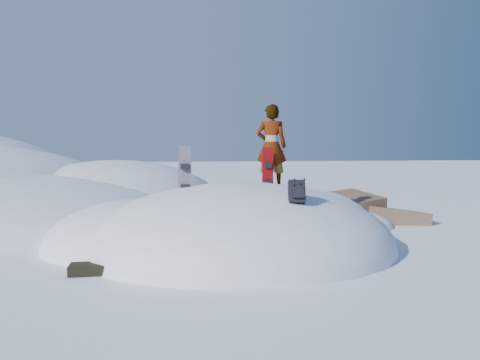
{
  "coord_description": "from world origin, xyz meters",
  "views": [
    {
      "loc": [
        -1.61,
        -10.21,
        2.3
      ],
      "look_at": [
        0.05,
        0.3,
        1.53
      ],
      "focal_mm": 35.0,
      "sensor_mm": 36.0,
      "label": 1
    }
  ],
  "objects": [
    {
      "name": "backpack",
      "position": [
        0.87,
        -1.54,
        1.42
      ],
      "size": [
        0.37,
        0.46,
        0.53
      ],
      "rotation": [
        0.0,
        0.0,
        -0.17
      ],
      "color": "black",
      "rests_on": "snow_mound"
    },
    {
      "name": "ground",
      "position": [
        0.0,
        0.0,
        0.0
      ],
      "size": [
        120.0,
        120.0,
        0.0
      ],
      "primitive_type": "plane",
      "color": "white",
      "rests_on": "ground"
    },
    {
      "name": "gear_pile",
      "position": [
        -2.99,
        -1.57,
        0.11
      ],
      "size": [
        0.82,
        0.61,
        0.22
      ],
      "rotation": [
        0.0,
        0.0,
        0.03
      ],
      "color": "black",
      "rests_on": "ground"
    },
    {
      "name": "snow_mound",
      "position": [
        -0.17,
        0.24,
        0.0
      ],
      "size": [
        8.0,
        6.0,
        3.0
      ],
      "color": "white",
      "rests_on": "ground"
    },
    {
      "name": "rock_outcrop",
      "position": [
        3.72,
        3.01,
        0.01
      ],
      "size": [
        4.68,
        4.41,
        1.68
      ],
      "color": "brown",
      "rests_on": "ground"
    },
    {
      "name": "person",
      "position": [
        0.89,
        0.83,
        2.31
      ],
      "size": [
        0.84,
        0.67,
        1.99
      ],
      "primitive_type": "imported",
      "rotation": [
        0.0,
        0.0,
        2.84
      ],
      "color": "slate",
      "rests_on": "snow_mound"
    },
    {
      "name": "snowboard_red",
      "position": [
        0.74,
        0.5,
        1.6
      ],
      "size": [
        0.27,
        0.19,
        1.39
      ],
      "rotation": [
        0.0,
        0.0,
        -0.11
      ],
      "color": "#B9090E",
      "rests_on": "snow_mound"
    },
    {
      "name": "snowboard_dark",
      "position": [
        -1.21,
        0.16,
        1.57
      ],
      "size": [
        0.31,
        0.26,
        1.5
      ],
      "rotation": [
        0.0,
        0.0,
        -0.16
      ],
      "color": "black",
      "rests_on": "snow_mound"
    }
  ]
}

